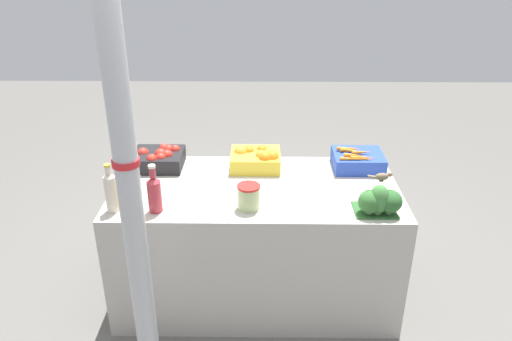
# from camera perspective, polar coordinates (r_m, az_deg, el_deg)

# --- Properties ---
(ground_plane) EXTENTS (10.00, 10.00, 0.00)m
(ground_plane) POSITION_cam_1_polar(r_m,az_deg,el_deg) (3.34, 0.00, -13.53)
(ground_plane) COLOR #605E59
(market_table) EXTENTS (1.66, 0.84, 0.77)m
(market_table) POSITION_cam_1_polar(r_m,az_deg,el_deg) (3.11, 0.00, -8.05)
(market_table) COLOR #B7B2A8
(market_table) RESTS_ON ground_plane
(support_pole) EXTENTS (0.12, 0.12, 2.23)m
(support_pole) POSITION_cam_1_polar(r_m,az_deg,el_deg) (2.22, -14.35, -1.64)
(support_pole) COLOR #B7BABF
(support_pole) RESTS_ON ground_plane
(apple_crate) EXTENTS (0.31, 0.27, 0.14)m
(apple_crate) POSITION_cam_1_polar(r_m,az_deg,el_deg) (3.19, -11.02, 1.40)
(apple_crate) COLOR black
(apple_crate) RESTS_ON market_table
(orange_crate) EXTENTS (0.31, 0.27, 0.14)m
(orange_crate) POSITION_cam_1_polar(r_m,az_deg,el_deg) (3.12, 0.06, 1.38)
(orange_crate) COLOR gold
(orange_crate) RESTS_ON market_table
(carrot_crate) EXTENTS (0.31, 0.27, 0.13)m
(carrot_crate) POSITION_cam_1_polar(r_m,az_deg,el_deg) (3.18, 11.54, 1.18)
(carrot_crate) COLOR #2847B7
(carrot_crate) RESTS_ON market_table
(broccoli_pile) EXTENTS (0.24, 0.19, 0.17)m
(broccoli_pile) POSITION_cam_1_polar(r_m,az_deg,el_deg) (2.67, 13.93, -3.44)
(broccoli_pile) COLOR #2D602D
(broccoli_pile) RESTS_ON market_table
(juice_bottle_cloudy) EXTENTS (0.06, 0.06, 0.27)m
(juice_bottle_cloudy) POSITION_cam_1_polar(r_m,az_deg,el_deg) (2.72, -16.26, -2.29)
(juice_bottle_cloudy) COLOR beige
(juice_bottle_cloudy) RESTS_ON market_table
(juice_bottle_amber) EXTENTS (0.06, 0.06, 0.23)m
(juice_bottle_amber) POSITION_cam_1_polar(r_m,az_deg,el_deg) (2.69, -13.89, -2.71)
(juice_bottle_amber) COLOR gold
(juice_bottle_amber) RESTS_ON market_table
(juice_bottle_ruby) EXTENTS (0.07, 0.07, 0.27)m
(juice_bottle_ruby) POSITION_cam_1_polar(r_m,az_deg,el_deg) (2.66, -11.55, -2.50)
(juice_bottle_ruby) COLOR #B2333D
(juice_bottle_ruby) RESTS_ON market_table
(pickle_jar) EXTENTS (0.12, 0.12, 0.14)m
(pickle_jar) POSITION_cam_1_polar(r_m,az_deg,el_deg) (2.66, -0.84, -3.02)
(pickle_jar) COLOR #B2C684
(pickle_jar) RESTS_ON market_table
(sparrow_bird) EXTENTS (0.14, 0.04, 0.05)m
(sparrow_bird) POSITION_cam_1_polar(r_m,az_deg,el_deg) (2.66, 14.28, -0.65)
(sparrow_bird) COLOR #4C3D2D
(sparrow_bird) RESTS_ON broccoli_pile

